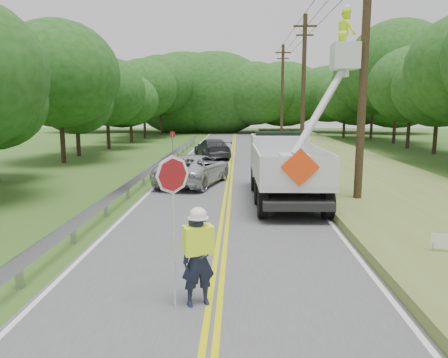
{
  "coord_description": "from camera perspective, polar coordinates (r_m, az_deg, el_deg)",
  "views": [
    {
      "loc": [
        0.44,
        -7.46,
        3.75
      ],
      "look_at": [
        0.0,
        6.0,
        1.5
      ],
      "focal_mm": 34.98,
      "sensor_mm": 36.0,
      "label": 1
    }
  ],
  "objects": [
    {
      "name": "treeline_left",
      "position": [
        40.17,
        -14.49,
        11.56
      ],
      "size": [
        9.77,
        55.47,
        10.39
      ],
      "color": "#332319",
      "rests_on": "ground"
    },
    {
      "name": "tall_grass_verge",
      "position": [
        22.76,
        18.86,
        -0.13
      ],
      "size": [
        7.0,
        96.0,
        0.3
      ],
      "primitive_type": "cube",
      "color": "olive",
      "rests_on": "ground"
    },
    {
      "name": "bucket_truck",
      "position": [
        18.3,
        8.14,
        2.68
      ],
      "size": [
        3.73,
        7.48,
        7.18
      ],
      "color": "black",
      "rests_on": "road"
    },
    {
      "name": "suv_darkgrey",
      "position": [
        31.79,
        -1.57,
        4.01
      ],
      "size": [
        3.26,
        5.19,
        1.4
      ],
      "primitive_type": "imported",
      "rotation": [
        0.0,
        0.0,
        3.43
      ],
      "color": "#3B3C42",
      "rests_on": "road"
    },
    {
      "name": "stop_sign_permanent",
      "position": [
        30.36,
        -6.74,
        4.85
      ],
      "size": [
        0.39,
        0.24,
        2.07
      ],
      "color": "#97989E",
      "rests_on": "ground"
    },
    {
      "name": "ground",
      "position": [
        8.36,
        -1.41,
        -17.16
      ],
      "size": [
        140.0,
        140.0,
        0.0
      ],
      "primitive_type": "plane",
      "color": "#2F511B",
      "rests_on": "ground"
    },
    {
      "name": "utility_poles",
      "position": [
        24.94,
        12.72,
        12.75
      ],
      "size": [
        1.6,
        43.3,
        10.0
      ],
      "color": "black",
      "rests_on": "ground"
    },
    {
      "name": "road",
      "position": [
        21.79,
        0.69,
        -0.4
      ],
      "size": [
        7.2,
        96.0,
        0.03
      ],
      "color": "#4D4D4F",
      "rests_on": "ground"
    },
    {
      "name": "guardrail",
      "position": [
        23.03,
        -9.31,
        1.38
      ],
      "size": [
        0.18,
        48.0,
        0.77
      ],
      "color": "#97989E",
      "rests_on": "ground"
    },
    {
      "name": "suv_silver",
      "position": [
        21.09,
        -3.95,
        1.28
      ],
      "size": [
        3.69,
        5.7,
        1.46
      ],
      "primitive_type": "imported",
      "rotation": [
        0.0,
        0.0,
        2.88
      ],
      "color": "silver",
      "rests_on": "road"
    },
    {
      "name": "yard_sign",
      "position": [
        11.81,
        26.59,
        -7.42
      ],
      "size": [
        0.49,
        0.14,
        0.73
      ],
      "color": "white",
      "rests_on": "ground"
    },
    {
      "name": "flagger",
      "position": [
        8.28,
        -3.46,
        -9.62
      ],
      "size": [
        1.08,
        0.67,
        2.87
      ],
      "color": "#191E33",
      "rests_on": "road"
    },
    {
      "name": "treeline_horizon",
      "position": [
        63.75,
        0.69,
        11.05
      ],
      "size": [
        55.36,
        13.56,
        11.94
      ],
      "color": "#18460F",
      "rests_on": "ground"
    },
    {
      "name": "treeline_right",
      "position": [
        37.95,
        26.24,
        12.37
      ],
      "size": [
        11.66,
        51.41,
        12.23
      ],
      "color": "#332319",
      "rests_on": "ground"
    }
  ]
}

